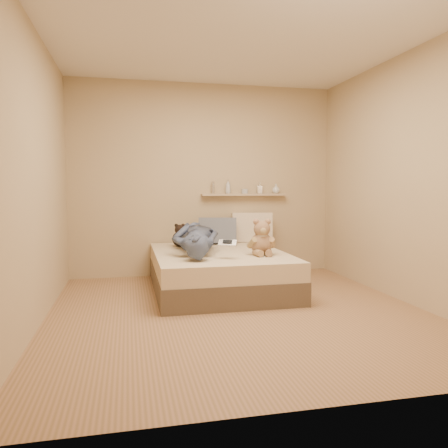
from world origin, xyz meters
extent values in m
plane|color=#A07352|center=(0.00, 0.00, 0.00)|extent=(3.80, 3.80, 0.00)
plane|color=silver|center=(0.00, 0.00, 2.60)|extent=(3.80, 3.80, 0.00)
plane|color=tan|center=(0.00, 1.90, 1.30)|extent=(3.60, 0.00, 3.60)
plane|color=tan|center=(0.00, -1.90, 1.30)|extent=(3.60, 0.00, 3.60)
plane|color=tan|center=(-1.80, 0.00, 1.30)|extent=(0.00, 3.80, 3.80)
plane|color=tan|center=(1.80, 0.00, 1.30)|extent=(0.00, 3.80, 3.80)
cube|color=brown|center=(0.00, 0.93, 0.12)|extent=(1.50, 1.90, 0.25)
cube|color=beige|center=(0.00, 0.93, 0.35)|extent=(1.48, 1.88, 0.20)
cube|color=silver|center=(-0.01, 0.42, 0.62)|extent=(0.21, 0.15, 0.07)
cube|color=black|center=(-0.02, 0.41, 0.64)|extent=(0.11, 0.08, 0.03)
sphere|color=#8B684C|center=(0.42, 0.61, 0.57)|extent=(0.25, 0.25, 0.25)
sphere|color=#977753|center=(0.42, 0.59, 0.74)|extent=(0.18, 0.18, 0.18)
sphere|color=#A77C5B|center=(0.35, 0.59, 0.82)|extent=(0.07, 0.07, 0.07)
sphere|color=tan|center=(0.48, 0.58, 0.82)|extent=(0.07, 0.07, 0.07)
sphere|color=#967C53|center=(0.41, 0.51, 0.73)|extent=(0.08, 0.08, 0.08)
cylinder|color=#987E51|center=(0.30, 0.59, 0.59)|extent=(0.10, 0.17, 0.14)
cylinder|color=#A07D55|center=(0.53, 0.57, 0.59)|extent=(0.12, 0.17, 0.14)
cylinder|color=#9E7B54|center=(0.35, 0.51, 0.49)|extent=(0.09, 0.17, 0.08)
cylinder|color=#8B684A|center=(0.47, 0.50, 0.49)|extent=(0.12, 0.18, 0.08)
cylinder|color=beige|center=(0.42, 0.59, 0.67)|extent=(0.14, 0.14, 0.02)
sphere|color=black|center=(-0.40, 1.47, 0.55)|extent=(0.19, 0.19, 0.19)
sphere|color=black|center=(-0.40, 1.46, 0.67)|extent=(0.13, 0.13, 0.13)
sphere|color=black|center=(-0.44, 1.46, 0.72)|extent=(0.05, 0.05, 0.05)
sphere|color=black|center=(-0.35, 1.46, 0.72)|extent=(0.05, 0.05, 0.05)
cube|color=beige|center=(0.64, 1.76, 0.65)|extent=(0.57, 0.28, 0.41)
cube|color=slate|center=(0.13, 1.62, 0.62)|extent=(0.54, 0.34, 0.37)
imported|color=#404C65|center=(-0.26, 0.98, 0.63)|extent=(0.76, 1.54, 0.35)
cube|color=tan|center=(0.55, 1.84, 1.10)|extent=(1.20, 0.12, 0.03)
cylinder|color=#BABBBF|center=(0.11, 1.84, 1.20)|extent=(0.04, 0.04, 0.17)
imported|color=silver|center=(0.32, 1.84, 1.21)|extent=(0.08, 0.08, 0.19)
cylinder|color=#B4B9BD|center=(0.56, 1.84, 1.15)|extent=(0.09, 0.09, 0.06)
imported|color=silver|center=(0.77, 1.84, 1.19)|extent=(0.09, 0.08, 0.16)
imported|color=silver|center=(1.01, 1.84, 1.18)|extent=(0.14, 0.14, 0.13)
camera|label=1|loc=(-1.03, -4.02, 1.21)|focal=35.00mm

